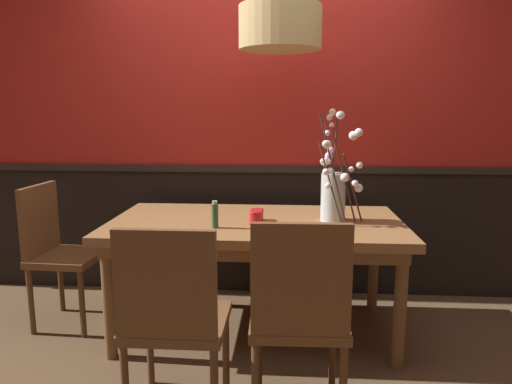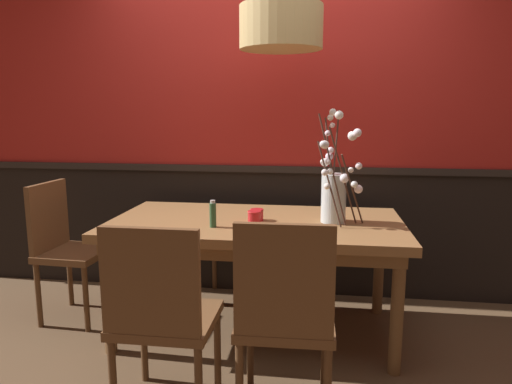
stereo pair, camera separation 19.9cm
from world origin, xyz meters
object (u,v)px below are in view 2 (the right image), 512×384
Objects in this scene: chair_near_side_right at (285,312)px; pendant_lamp at (281,28)px; vase_with_blossoms at (334,192)px; candle_holder_nearer_edge at (257,215)px; chair_near_side_left at (161,311)px; candle_holder_nearer_center at (254,218)px; dining_table at (256,233)px; chair_head_west_end at (65,243)px; condiment_bottle at (213,214)px; chair_far_side_left at (243,220)px.

pendant_lamp is (-0.11, 0.96, 1.37)m from chair_near_side_right.
vase_with_blossoms is 0.50m from candle_holder_nearer_edge.
candle_holder_nearer_center is (0.32, 0.78, 0.26)m from chair_near_side_left.
chair_head_west_end is at bearing 178.67° from dining_table.
condiment_bottle is at bearing -136.34° from dining_table.
candle_holder_nearer_edge is at bearing 105.77° from chair_near_side_right.
vase_with_blossoms reaches higher than dining_table.
dining_table is 0.96m from chair_near_side_left.
pendant_lamp is (0.14, 0.09, 1.25)m from dining_table.
chair_far_side_left is 0.99× the size of chair_near_side_left.
chair_near_side_right is at bearing -83.40° from pendant_lamp.
chair_near_side_left is at bearing -92.51° from chair_far_side_left.
condiment_bottle is 1.19m from pendant_lamp.
chair_near_side_right reaches higher than condiment_bottle.
dining_table is 1.93× the size of chair_near_side_left.
vase_with_blossoms is (0.23, 0.87, 0.39)m from chair_near_side_right.
chair_head_west_end reaches higher than candle_holder_nearer_edge.
chair_head_west_end is at bearing 178.80° from vase_with_blossoms.
chair_far_side_left reaches higher than condiment_bottle.
chair_head_west_end is at bearing 167.36° from condiment_bottle.
chair_far_side_left is at bearing 104.83° from candle_holder_nearer_edge.
chair_near_side_left reaches higher than candle_holder_nearer_center.
candle_holder_nearer_edge is (0.00, 0.11, -0.01)m from candle_holder_nearer_center.
condiment_bottle is at bearing -89.65° from chair_far_side_left.
candle_holder_nearer_edge reaches higher than dining_table.
candle_holder_nearer_center is at bearing -86.68° from dining_table.
chair_near_side_left is 0.88m from candle_holder_nearer_center.
candle_holder_nearer_center is at bearing -90.15° from candle_holder_nearer_edge.
dining_table is at bearing 43.66° from condiment_bottle.
pendant_lamp reaches higher than condiment_bottle.
chair_near_side_left reaches higher than chair_far_side_left.
chair_far_side_left is at bearing 105.29° from chair_near_side_right.
condiment_bottle is 0.19× the size of pendant_lamp.
vase_with_blossoms is at bearing -0.84° from dining_table.
candle_holder_nearer_edge is 1.14m from pendant_lamp.
condiment_bottle is (-0.23, -0.20, 0.04)m from candle_holder_nearer_edge.
candle_holder_nearer_edge is at bearing 70.33° from chair_near_side_left.
chair_far_side_left is 1.36× the size of vase_with_blossoms.
dining_table is at bearing -146.89° from pendant_lamp.
chair_near_side_right is 1.04× the size of chair_far_side_left.
vase_with_blossoms is at bearing 16.43° from condiment_bottle.
pendant_lamp is (-0.34, 0.10, 0.97)m from vase_with_blossoms.
chair_near_side_left is 1.76m from pendant_lamp.
chair_head_west_end is 1.37m from chair_near_side_left.
chair_near_side_right is 0.93m from candle_holder_nearer_edge.
chair_near_side_right is at bearing -73.99° from dining_table.
chair_near_side_left is at bearing -109.03° from dining_table.
chair_head_west_end is 1.16m from condiment_bottle.
chair_near_side_left is at bearing -114.40° from pendant_lamp.
vase_with_blossoms is 0.74m from condiment_bottle.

